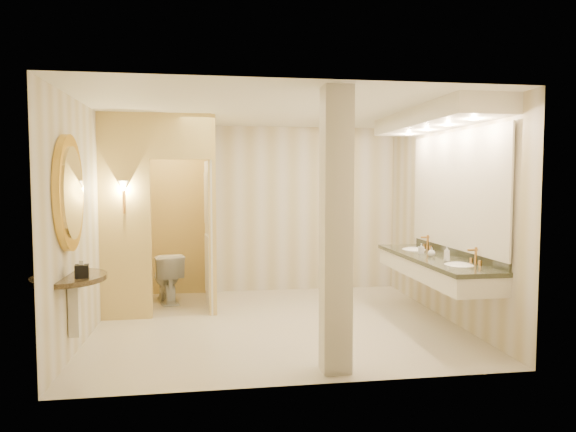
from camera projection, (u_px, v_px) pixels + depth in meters
name	position (u px, v px, depth m)	size (l,w,h in m)	color
floor	(277.00, 323.00, 6.56)	(4.50, 4.50, 0.00)	beige
ceiling	(276.00, 110.00, 6.37)	(4.50, 4.50, 0.00)	white
wall_back	(261.00, 209.00, 8.44)	(4.50, 0.02, 2.70)	beige
wall_front	(305.00, 235.00, 4.49)	(4.50, 0.02, 2.70)	beige
wall_left	(90.00, 220.00, 6.13)	(0.02, 4.00, 2.70)	beige
wall_right	(445.00, 216.00, 6.80)	(0.02, 4.00, 2.70)	beige
toilet_closet	(190.00, 211.00, 7.26)	(1.50, 1.55, 2.70)	#EDCF7C
wall_sconce	(124.00, 188.00, 6.58)	(0.14, 0.14, 0.42)	#BA803B
vanity	(438.00, 196.00, 6.38)	(0.75, 2.61, 2.09)	silver
console_shelf	(70.00, 230.00, 5.11)	(0.89, 0.89, 1.90)	black
pillar	(336.00, 231.00, 4.84)	(0.27, 0.27, 2.70)	silver
tissue_box	(82.00, 271.00, 5.02)	(0.13, 0.13, 0.13)	black
toilet	(167.00, 277.00, 7.68)	(0.42, 0.73, 0.75)	white
soap_bottle_a	(421.00, 249.00, 6.63)	(0.06, 0.06, 0.14)	beige
soap_bottle_b	(432.00, 252.00, 6.40)	(0.09, 0.09, 0.12)	silver
soap_bottle_c	(447.00, 254.00, 6.01)	(0.07, 0.07, 0.19)	#C6B28C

